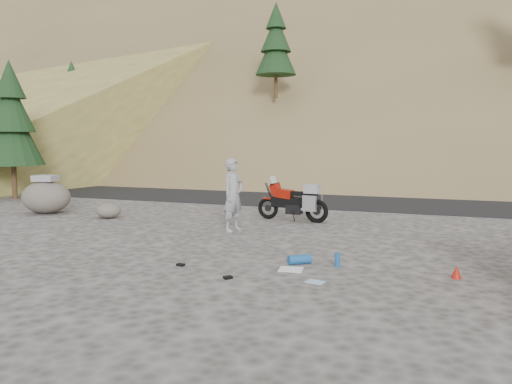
# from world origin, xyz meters

# --- Properties ---
(ground) EXTENTS (140.00, 140.00, 0.00)m
(ground) POSITION_xyz_m (0.00, 0.00, 0.00)
(ground) COLOR #43413E
(ground) RESTS_ON ground
(road) EXTENTS (120.00, 7.00, 0.05)m
(road) POSITION_xyz_m (0.00, 9.00, 0.00)
(road) COLOR black
(road) RESTS_ON ground
(hillside) EXTENTS (120.00, 73.00, 46.72)m
(hillside) POSITION_xyz_m (-0.05, 40.88, 11.08)
(hillside) COLOR brown
(hillside) RESTS_ON ground
(conifer_verge) EXTENTS (2.20, 2.20, 5.04)m
(conifer_verge) POSITION_xyz_m (-11.00, 4.50, 2.89)
(conifer_verge) COLOR #392315
(conifer_verge) RESTS_ON ground
(motorcycle) EXTENTS (2.01, 0.69, 1.20)m
(motorcycle) POSITION_xyz_m (0.14, 3.12, 0.51)
(motorcycle) COLOR black
(motorcycle) RESTS_ON ground
(man) EXTENTS (0.57, 0.72, 1.72)m
(man) POSITION_xyz_m (-0.82, 1.17, 0.00)
(man) COLOR gray
(man) RESTS_ON ground
(boulder) EXTENTS (1.48, 1.27, 1.13)m
(boulder) POSITION_xyz_m (-7.11, 1.93, 0.49)
(boulder) COLOR #534D47
(boulder) RESTS_ON ground
(small_rock) EXTENTS (0.82, 0.77, 0.42)m
(small_rock) POSITION_xyz_m (-4.83, 1.80, 0.21)
(small_rock) COLOR #534D47
(small_rock) RESTS_ON ground
(gear_white_cloth) EXTENTS (0.43, 0.39, 0.01)m
(gear_white_cloth) POSITION_xyz_m (1.46, -1.76, 0.01)
(gear_white_cloth) COLOR white
(gear_white_cloth) RESTS_ON ground
(gear_blue_mat) EXTENTS (0.42, 0.37, 0.16)m
(gear_blue_mat) POSITION_xyz_m (1.49, -1.34, 0.08)
(gear_blue_mat) COLOR #185190
(gear_blue_mat) RESTS_ON ground
(gear_bottle) EXTENTS (0.12, 0.12, 0.24)m
(gear_bottle) POSITION_xyz_m (2.14, -1.31, 0.12)
(gear_bottle) COLOR #185190
(gear_bottle) RESTS_ON ground
(gear_funnel) EXTENTS (0.16, 0.16, 0.20)m
(gear_funnel) POSITION_xyz_m (4.02, -1.35, 0.10)
(gear_funnel) COLOR #B2190B
(gear_funnel) RESTS_ON ground
(gear_glove_a) EXTENTS (0.14, 0.11, 0.04)m
(gear_glove_a) POSITION_xyz_m (-0.39, -2.16, 0.02)
(gear_glove_a) COLOR black
(gear_glove_a) RESTS_ON ground
(gear_glove_b) EXTENTS (0.16, 0.16, 0.04)m
(gear_glove_b) POSITION_xyz_m (0.70, -2.62, 0.02)
(gear_glove_b) COLOR black
(gear_glove_b) RESTS_ON ground
(gear_blue_cloth) EXTENTS (0.31, 0.26, 0.01)m
(gear_blue_cloth) POSITION_xyz_m (2.01, -2.33, 0.01)
(gear_blue_cloth) COLOR #96C1E8
(gear_blue_cloth) RESTS_ON ground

